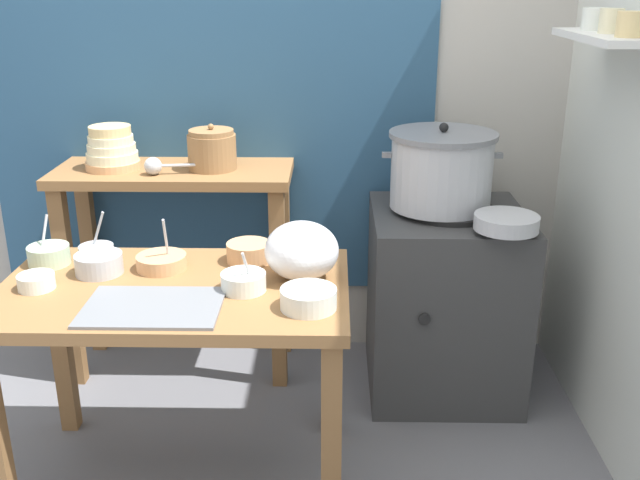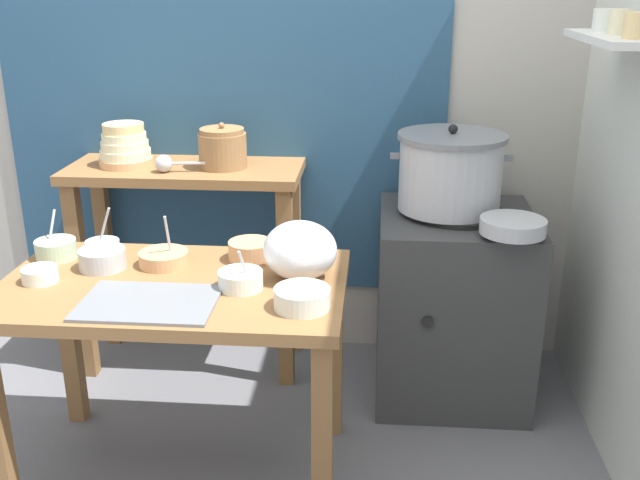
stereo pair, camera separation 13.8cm
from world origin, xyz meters
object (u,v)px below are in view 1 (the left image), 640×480
clay_pot (212,150)px  serving_tray (153,307)px  bowl_stack_enamel (112,150)px  prep_bowl_3 (308,298)px  prep_bowl_4 (36,281)px  prep_bowl_6 (244,281)px  prep_bowl_7 (96,250)px  ladle (155,166)px  wide_pan (506,222)px  steamer_pot (441,170)px  prep_bowl_1 (162,261)px  back_shelf_table (176,220)px  prep_table (176,317)px  prep_bowl_2 (99,263)px  prep_bowl_0 (249,252)px  prep_bowl_5 (49,254)px  stove_block (444,300)px  plastic_bag (302,251)px

clay_pot → serving_tray: (-0.04, -0.93, -0.25)m
bowl_stack_enamel → prep_bowl_3: bearing=-48.1°
bowl_stack_enamel → prep_bowl_4: 0.83m
prep_bowl_6 → prep_bowl_7: size_ratio=0.85×
bowl_stack_enamel → ladle: 0.22m
bowl_stack_enamel → wide_pan: 1.57m
steamer_pot → ladle: (-1.11, 0.02, 0.01)m
clay_pot → prep_bowl_1: 0.67m
back_shelf_table → prep_table: bearing=-78.8°
prep_bowl_2 → prep_bowl_4: 0.20m
ladle → prep_bowl_0: size_ratio=1.67×
prep_bowl_4 → prep_bowl_5: (-0.04, 0.20, 0.01)m
serving_tray → prep_bowl_6: size_ratio=2.87×
clay_pot → bowl_stack_enamel: 0.40m
clay_pot → prep_bowl_2: 0.75m
stove_block → wide_pan: 0.52m
serving_tray → prep_bowl_7: bearing=125.4°
steamer_pot → stove_block: bearing=-26.6°
prep_bowl_1 → serving_tray: bearing=-82.3°
prep_table → prep_bowl_4: prep_bowl_4 is taller
plastic_bag → prep_bowl_2: bearing=177.4°
prep_table → stove_block: size_ratio=1.41×
serving_tray → prep_bowl_5: prep_bowl_5 is taller
prep_bowl_4 → prep_bowl_6: (0.64, -0.00, 0.01)m
back_shelf_table → prep_bowl_4: bearing=-108.6°
back_shelf_table → ladle: 0.28m
prep_bowl_3 → prep_bowl_4: 0.86m
steamer_pot → prep_bowl_7: 1.31m
steamer_pot → prep_bowl_4: steamer_pot is taller
wide_pan → steamer_pot: bearing=126.9°
steamer_pot → serving_tray: bearing=-139.0°
prep_bowl_4 → prep_bowl_7: bearing=69.2°
serving_tray → wide_pan: bearing=25.8°
prep_bowl_0 → prep_bowl_4: bearing=-159.2°
stove_block → prep_bowl_5: (-1.41, -0.46, 0.37)m
prep_bowl_5 → prep_bowl_6: size_ratio=1.20×
wide_pan → prep_bowl_7: (-1.44, -0.15, -0.06)m
bowl_stack_enamel → ladle: bearing=-25.4°
back_shelf_table → wide_pan: bearing=-16.6°
prep_table → back_shelf_table: size_ratio=1.15×
plastic_bag → prep_bowl_4: bearing=-173.2°
wide_pan → prep_bowl_4: 1.59m
ladle → prep_bowl_5: ladle is taller
back_shelf_table → steamer_pot: bearing=-5.9°
bowl_stack_enamel → prep_bowl_7: bowl_stack_enamel is taller
prep_bowl_5 → ladle: bearing=62.6°
back_shelf_table → ladle: ladle is taller
prep_bowl_3 → wide_pan: bearing=38.0°
wide_pan → prep_bowl_4: size_ratio=2.05×
back_shelf_table → prep_bowl_4: 0.84m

